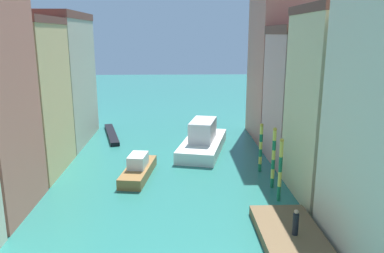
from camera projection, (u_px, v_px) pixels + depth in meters
name	position (u px, v px, depth m)	size (l,w,h in m)	color
ground_plane	(171.00, 151.00, 40.23)	(154.00, 154.00, 0.00)	#28756B
building_left_2	(22.00, 97.00, 32.79)	(6.42, 8.37, 13.50)	#DBB77A
building_left_3	(57.00, 79.00, 42.35)	(6.42, 11.38, 14.35)	#BCB299
building_right_1	(341.00, 104.00, 27.80)	(6.42, 7.75, 14.09)	beige
building_right_2	(305.00, 96.00, 35.68)	(6.42, 7.87, 12.82)	tan
building_right_3	(282.00, 55.00, 43.30)	(6.42, 9.21, 19.46)	#C6705B
waterfront_dock	(290.00, 236.00, 22.77)	(3.66, 7.09, 0.61)	brown
person_on_dock	(296.00, 223.00, 22.14)	(0.36, 0.36, 1.59)	black
mooring_pole_0	(280.00, 169.00, 27.66)	(0.29, 0.29, 4.82)	#197247
mooring_pole_1	(273.00, 157.00, 30.10)	(0.31, 0.31, 5.00)	#197247
mooring_pole_2	(261.00, 147.00, 33.80)	(0.32, 0.32, 4.43)	#197247
vaporetto_white	(203.00, 141.00, 39.99)	(6.09, 10.69, 3.33)	white
gondola_black	(112.00, 134.00, 46.06)	(3.30, 9.28, 0.43)	black
motorboat_0	(138.00, 169.00, 32.88)	(2.84, 6.73, 2.00)	olive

